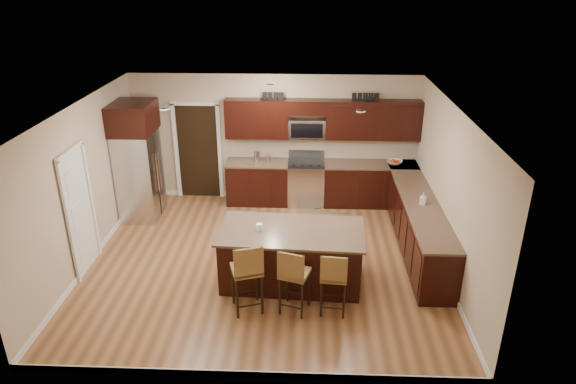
{
  "coord_description": "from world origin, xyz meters",
  "views": [
    {
      "loc": [
        0.71,
        -7.62,
        4.68
      ],
      "look_at": [
        0.38,
        0.4,
        1.15
      ],
      "focal_mm": 32.0,
      "sensor_mm": 36.0,
      "label": 1
    }
  ],
  "objects_px": {
    "stool_mid": "(293,274)",
    "refrigerator": "(138,160)",
    "range": "(306,182)",
    "stool_left": "(247,270)",
    "island": "(291,257)",
    "stool_right": "(334,277)"
  },
  "relations": [
    {
      "from": "stool_mid",
      "to": "stool_right",
      "type": "height_order",
      "value": "stool_mid"
    },
    {
      "from": "range",
      "to": "stool_left",
      "type": "bearing_deg",
      "value": -101.83
    },
    {
      "from": "stool_mid",
      "to": "stool_right",
      "type": "bearing_deg",
      "value": 17.29
    },
    {
      "from": "stool_mid",
      "to": "refrigerator",
      "type": "distance_m",
      "value": 4.44
    },
    {
      "from": "range",
      "to": "refrigerator",
      "type": "relative_size",
      "value": 0.47
    },
    {
      "from": "range",
      "to": "stool_mid",
      "type": "relative_size",
      "value": 1.05
    },
    {
      "from": "island",
      "to": "stool_right",
      "type": "relative_size",
      "value": 2.28
    },
    {
      "from": "refrigerator",
      "to": "range",
      "type": "bearing_deg",
      "value": 13.07
    },
    {
      "from": "island",
      "to": "stool_right",
      "type": "height_order",
      "value": "stool_right"
    },
    {
      "from": "refrigerator",
      "to": "stool_mid",
      "type": "bearing_deg",
      "value": -44.44
    },
    {
      "from": "stool_left",
      "to": "range",
      "type": "bearing_deg",
      "value": 60.37
    },
    {
      "from": "island",
      "to": "stool_right",
      "type": "bearing_deg",
      "value": -49.96
    },
    {
      "from": "island",
      "to": "stool_mid",
      "type": "distance_m",
      "value": 0.87
    },
    {
      "from": "range",
      "to": "stool_left",
      "type": "distance_m",
      "value": 3.95
    },
    {
      "from": "stool_left",
      "to": "refrigerator",
      "type": "relative_size",
      "value": 0.48
    },
    {
      "from": "stool_right",
      "to": "stool_left",
      "type": "bearing_deg",
      "value": -174.8
    },
    {
      "from": "stool_mid",
      "to": "refrigerator",
      "type": "height_order",
      "value": "refrigerator"
    },
    {
      "from": "range",
      "to": "stool_left",
      "type": "xyz_separation_m",
      "value": [
        -0.81,
        -3.86,
        0.23
      ]
    },
    {
      "from": "range",
      "to": "stool_right",
      "type": "xyz_separation_m",
      "value": [
        0.43,
        -3.85,
        0.16
      ]
    },
    {
      "from": "stool_left",
      "to": "stool_mid",
      "type": "bearing_deg",
      "value": -17.44
    },
    {
      "from": "range",
      "to": "stool_left",
      "type": "relative_size",
      "value": 0.98
    },
    {
      "from": "range",
      "to": "refrigerator",
      "type": "height_order",
      "value": "refrigerator"
    }
  ]
}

